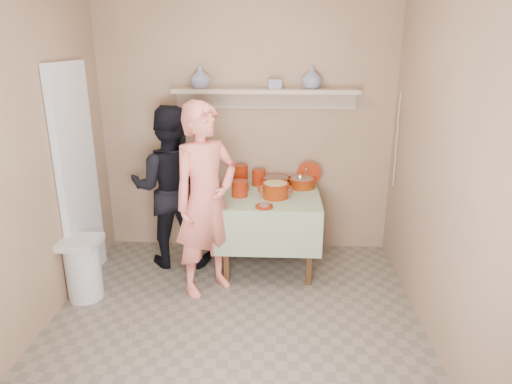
# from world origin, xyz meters

# --- Properties ---
(ground) EXTENTS (3.50, 3.50, 0.00)m
(ground) POSITION_xyz_m (0.00, 0.00, 0.00)
(ground) COLOR #746A5B
(ground) RESTS_ON ground
(tile_panel) EXTENTS (0.06, 0.70, 2.00)m
(tile_panel) POSITION_xyz_m (-1.46, 0.95, 1.00)
(tile_panel) COLOR silver
(tile_panel) RESTS_ON ground
(plate_stack_a) EXTENTS (0.15, 0.15, 0.20)m
(plate_stack_a) POSITION_xyz_m (-0.05, 1.57, 0.86)
(plate_stack_a) COLOR maroon
(plate_stack_a) RESTS_ON serving_table
(plate_stack_b) EXTENTS (0.13, 0.13, 0.16)m
(plate_stack_b) POSITION_xyz_m (0.14, 1.54, 0.84)
(plate_stack_b) COLOR maroon
(plate_stack_b) RESTS_ON serving_table
(bowl_stack) EXTENTS (0.15, 0.15, 0.15)m
(bowl_stack) POSITION_xyz_m (-0.03, 1.18, 0.84)
(bowl_stack) COLOR maroon
(bowl_stack) RESTS_ON serving_table
(empty_bowl) EXTENTS (0.16, 0.16, 0.05)m
(empty_bowl) POSITION_xyz_m (-0.03, 1.37, 0.78)
(empty_bowl) COLOR maroon
(empty_bowl) RESTS_ON serving_table
(propped_lid) EXTENTS (0.25, 0.06, 0.25)m
(propped_lid) POSITION_xyz_m (0.65, 1.59, 0.88)
(propped_lid) COLOR maroon
(propped_lid) RESTS_ON serving_table
(vase_right) EXTENTS (0.25, 0.25, 0.21)m
(vase_right) POSITION_xyz_m (0.64, 1.63, 1.82)
(vase_right) COLOR navy
(vase_right) RESTS_ON wall_shelf
(vase_left) EXTENTS (0.28, 0.28, 0.21)m
(vase_left) POSITION_xyz_m (-0.43, 1.61, 1.83)
(vase_left) COLOR navy
(vase_left) RESTS_ON wall_shelf
(ceramic_box) EXTENTS (0.14, 0.11, 0.09)m
(ceramic_box) POSITION_xyz_m (0.29, 1.60, 1.77)
(ceramic_box) COLOR navy
(ceramic_box) RESTS_ON wall_shelf
(person_cook) EXTENTS (0.74, 0.72, 1.71)m
(person_cook) POSITION_xyz_m (-0.28, 0.78, 0.85)
(person_cook) COLOR #E87264
(person_cook) RESTS_ON ground
(person_helper) EXTENTS (0.81, 0.65, 1.60)m
(person_helper) POSITION_xyz_m (-0.72, 1.31, 0.80)
(person_helper) COLOR black
(person_helper) RESTS_ON ground
(room_shell) EXTENTS (3.04, 3.54, 2.62)m
(room_shell) POSITION_xyz_m (0.00, 0.00, 1.61)
(room_shell) COLOR #A07E62
(room_shell) RESTS_ON ground
(serving_table) EXTENTS (0.97, 0.97, 0.76)m
(serving_table) POSITION_xyz_m (0.25, 1.28, 0.64)
(serving_table) COLOR #4C2D16
(serving_table) RESTS_ON ground
(cazuela_meat_a) EXTENTS (0.30, 0.30, 0.10)m
(cazuela_meat_a) POSITION_xyz_m (0.31, 1.51, 0.82)
(cazuela_meat_a) COLOR #681E07
(cazuela_meat_a) RESTS_ON serving_table
(cazuela_meat_b) EXTENTS (0.28, 0.28, 0.10)m
(cazuela_meat_b) POSITION_xyz_m (0.58, 1.49, 0.82)
(cazuela_meat_b) COLOR #681E07
(cazuela_meat_b) RESTS_ON serving_table
(ladle) EXTENTS (0.08, 0.26, 0.19)m
(ladle) POSITION_xyz_m (0.56, 1.47, 0.87)
(ladle) COLOR silver
(ladle) RESTS_ON cazuela_meat_b
(cazuela_rice) EXTENTS (0.33, 0.25, 0.14)m
(cazuela_rice) POSITION_xyz_m (0.31, 1.16, 0.85)
(cazuela_rice) COLOR #681E07
(cazuela_rice) RESTS_ON serving_table
(front_plate) EXTENTS (0.16, 0.16, 0.03)m
(front_plate) POSITION_xyz_m (0.22, 0.89, 0.77)
(front_plate) COLOR maroon
(front_plate) RESTS_ON serving_table
(wall_shelf) EXTENTS (1.80, 0.25, 0.21)m
(wall_shelf) POSITION_xyz_m (0.20, 1.65, 1.67)
(wall_shelf) COLOR tan
(wall_shelf) RESTS_ON room_shell
(trash_bin) EXTENTS (0.32, 0.32, 0.56)m
(trash_bin) POSITION_xyz_m (-1.35, 0.58, 0.28)
(trash_bin) COLOR silver
(trash_bin) RESTS_ON ground
(electrical_cord) EXTENTS (0.01, 0.05, 0.90)m
(electrical_cord) POSITION_xyz_m (1.47, 1.48, 1.25)
(electrical_cord) COLOR silver
(electrical_cord) RESTS_ON wall_shelf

